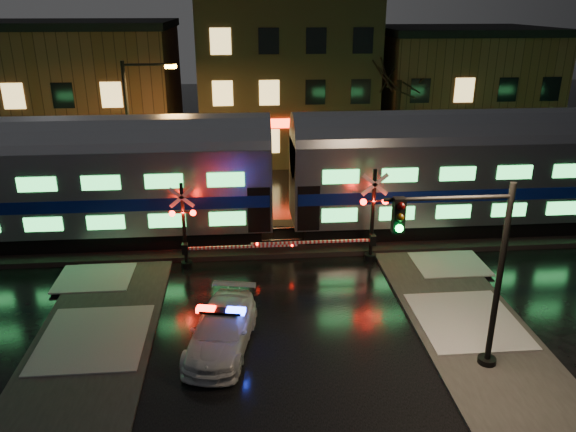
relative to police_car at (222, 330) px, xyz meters
The scene contains 13 objects.
ground 4.35m from the police_car, 59.87° to the left, with size 120.00×120.00×0.00m, color black.
ballast 8.99m from the police_car, 76.10° to the left, with size 90.00×4.20×0.24m, color black.
sidewalk_left 4.95m from the police_car, 152.25° to the right, with size 4.00×20.00×0.12m, color #2D2D2D.
sidewalk_right 8.97m from the police_car, 14.79° to the right, with size 4.00×20.00×0.12m, color #2D2D2D.
building_left 28.17m from the police_car, 112.87° to the left, with size 14.00×10.00×9.00m, color #532F20.
building_mid 27.02m from the police_car, 80.99° to the left, with size 12.00×11.00×11.50m, color brown.
building_right 31.12m from the police_car, 56.29° to the left, with size 12.00×10.00×8.50m, color #532F20.
train 9.49m from the police_car, 73.23° to the left, with size 51.00×3.12×5.92m.
police_car is the anchor object (origin of this frame).
crossing_signal_right 8.58m from the police_car, 45.06° to the left, with size 5.94×0.66×4.20m.
crossing_signal_left 6.22m from the police_car, 102.27° to the left, with size 5.39×0.64×3.81m.
traffic_light 8.00m from the police_car, 13.73° to the right, with size 3.92×0.70×6.07m.
streetlight 14.07m from the police_car, 109.63° to the left, with size 2.69×0.28×8.05m.
Camera 1 is at (-1.35, -19.69, 10.77)m, focal length 35.00 mm.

